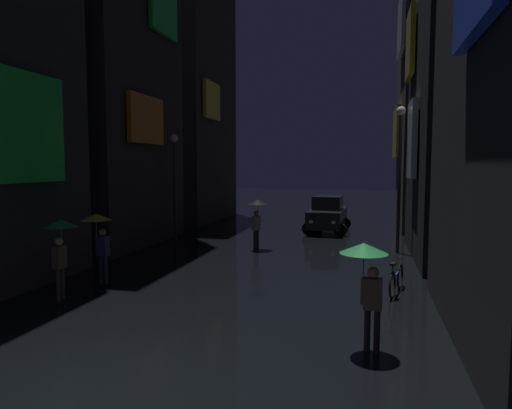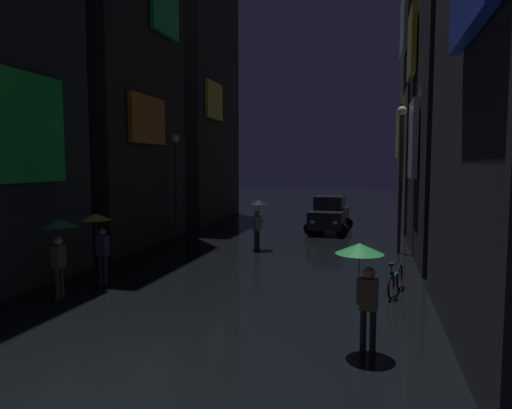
% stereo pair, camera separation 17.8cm
% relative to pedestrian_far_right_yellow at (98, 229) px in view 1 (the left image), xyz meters
% --- Properties ---
extents(ground_plane, '(120.00, 120.00, 0.00)m').
position_rel_pedestrian_far_right_yellow_xyz_m(ground_plane, '(4.04, -6.03, -1.67)').
color(ground_plane, black).
extents(building_left_far, '(4.25, 7.81, 22.42)m').
position_rel_pedestrian_far_right_yellow_xyz_m(building_left_far, '(-3.46, 15.87, 9.54)').
color(building_left_far, '#2D2826').
rests_on(building_left_far, ground).
extents(building_right_mid, '(4.25, 7.14, 12.20)m').
position_rel_pedestrian_far_right_yellow_xyz_m(building_right_mid, '(11.52, 6.54, 4.43)').
color(building_right_mid, black).
rests_on(building_right_mid, ground).
extents(building_right_far, '(4.25, 7.63, 21.99)m').
position_rel_pedestrian_far_right_yellow_xyz_m(building_right_far, '(11.52, 15.78, 9.32)').
color(building_right_far, '#33302D').
rests_on(building_right_far, ground).
extents(pedestrian_far_right_yellow, '(0.90, 0.90, 2.12)m').
position_rel_pedestrian_far_right_yellow_xyz_m(pedestrian_far_right_yellow, '(0.00, 0.00, 0.00)').
color(pedestrian_far_right_yellow, '#2D2D38').
rests_on(pedestrian_far_right_yellow, ground).
extents(pedestrian_midstreet_centre_green, '(0.90, 0.90, 2.12)m').
position_rel_pedestrian_far_right_yellow_xyz_m(pedestrian_midstreet_centre_green, '(7.82, -3.34, 0.00)').
color(pedestrian_midstreet_centre_green, black).
rests_on(pedestrian_midstreet_centre_green, ground).
extents(pedestrian_near_crossing_black, '(0.90, 0.90, 2.12)m').
position_rel_pedestrian_far_right_yellow_xyz_m(pedestrian_near_crossing_black, '(3.34, 6.44, 0.00)').
color(pedestrian_near_crossing_black, '#2D2D38').
rests_on(pedestrian_near_crossing_black, ground).
extents(pedestrian_midstreet_left_green, '(0.90, 0.90, 2.12)m').
position_rel_pedestrian_far_right_yellow_xyz_m(pedestrian_midstreet_left_green, '(-0.09, -1.61, 0.00)').
color(pedestrian_midstreet_left_green, '#38332D').
rests_on(pedestrian_midstreet_left_green, ground).
extents(bicycle_parked_at_storefront, '(0.50, 1.78, 0.96)m').
position_rel_pedestrian_far_right_yellow_xyz_m(bicycle_parked_at_storefront, '(8.63, 1.04, -1.28)').
color(bicycle_parked_at_storefront, black).
rests_on(bicycle_parked_at_storefront, ground).
extents(car_distant, '(2.38, 4.21, 1.92)m').
position_rel_pedestrian_far_right_yellow_xyz_m(car_distant, '(5.77, 12.38, -0.74)').
color(car_distant, black).
rests_on(car_distant, ground).
extents(streetlamp_right_far, '(0.36, 0.36, 5.88)m').
position_rel_pedestrian_far_right_yellow_xyz_m(streetlamp_right_far, '(9.04, 7.17, 1.98)').
color(streetlamp_right_far, '#2D2D33').
rests_on(streetlamp_right_far, ground).
extents(streetlamp_left_far, '(0.36, 0.36, 4.97)m').
position_rel_pedestrian_far_right_yellow_xyz_m(streetlamp_left_far, '(-0.96, 7.80, 1.48)').
color(streetlamp_left_far, '#2D2D33').
rests_on(streetlamp_left_far, ground).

